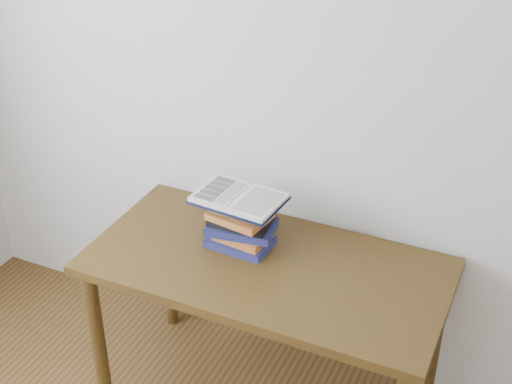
% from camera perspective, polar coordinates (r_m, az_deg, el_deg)
% --- Properties ---
extents(desk, '(1.36, 0.68, 0.73)m').
position_cam_1_polar(desk, '(2.76, 0.81, -7.32)').
color(desk, '#4C3413').
rests_on(desk, ground).
extents(book_stack, '(0.28, 0.21, 0.18)m').
position_cam_1_polar(book_stack, '(2.75, -1.17, -2.63)').
color(book_stack, '#171947').
rests_on(book_stack, desk).
extents(open_book, '(0.35, 0.26, 0.03)m').
position_cam_1_polar(open_book, '(2.71, -1.38, -0.51)').
color(open_book, black).
rests_on(open_book, book_stack).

